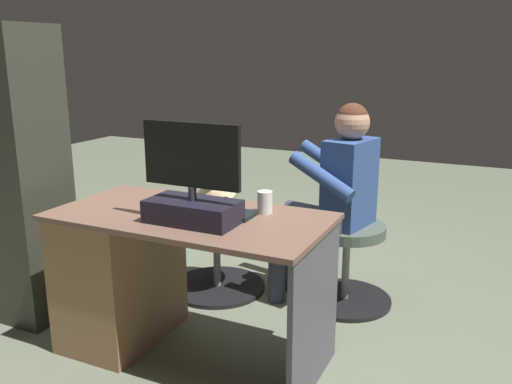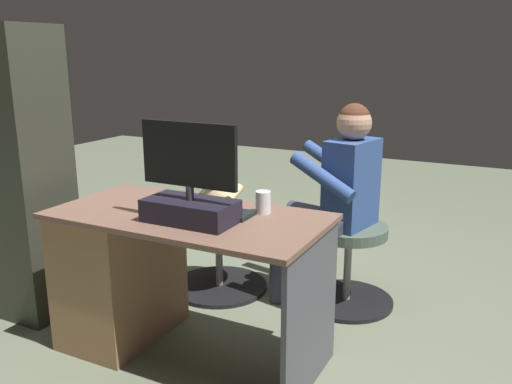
# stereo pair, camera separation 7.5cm
# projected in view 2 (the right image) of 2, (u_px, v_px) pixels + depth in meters

# --- Properties ---
(ground_plane) EXTENTS (10.00, 10.00, 0.00)m
(ground_plane) POSITION_uv_depth(u_px,v_px,m) (229.00, 321.00, 2.97)
(ground_plane) COLOR #666E58
(desk) EXTENTS (1.28, 0.65, 0.71)m
(desk) POSITION_uv_depth(u_px,v_px,m) (135.00, 268.00, 2.71)
(desk) COLOR brown
(desk) RESTS_ON ground_plane
(monitor) EXTENTS (0.46, 0.21, 0.44)m
(monitor) POSITION_uv_depth(u_px,v_px,m) (190.00, 195.00, 2.33)
(monitor) COLOR black
(monitor) RESTS_ON desk
(keyboard) EXTENTS (0.42, 0.14, 0.02)m
(keyboard) POSITION_uv_depth(u_px,v_px,m) (209.00, 211.00, 2.49)
(keyboard) COLOR black
(keyboard) RESTS_ON desk
(computer_mouse) EXTENTS (0.06, 0.10, 0.04)m
(computer_mouse) POSITION_uv_depth(u_px,v_px,m) (163.00, 201.00, 2.63)
(computer_mouse) COLOR #27282A
(computer_mouse) RESTS_ON desk
(cup) EXTENTS (0.07, 0.07, 0.10)m
(cup) POSITION_uv_depth(u_px,v_px,m) (263.00, 202.00, 2.48)
(cup) COLOR white
(cup) RESTS_ON desk
(tv_remote) EXTENTS (0.05, 0.15, 0.02)m
(tv_remote) POSITION_uv_depth(u_px,v_px,m) (156.00, 213.00, 2.46)
(tv_remote) COLOR black
(tv_remote) RESTS_ON desk
(office_chair_teddy) EXTENTS (0.59, 0.59, 0.48)m
(office_chair_teddy) POSITION_uv_depth(u_px,v_px,m) (219.00, 249.00, 3.32)
(office_chair_teddy) COLOR black
(office_chair_teddy) RESTS_ON ground_plane
(teddy_bear) EXTENTS (0.24, 0.24, 0.34)m
(teddy_bear) POSITION_uv_depth(u_px,v_px,m) (219.00, 190.00, 3.24)
(teddy_bear) COLOR #DABC89
(teddy_bear) RESTS_ON office_chair_teddy
(visitor_chair) EXTENTS (0.55, 0.55, 0.48)m
(visitor_chair) POSITION_uv_depth(u_px,v_px,m) (348.00, 259.00, 3.12)
(visitor_chair) COLOR black
(visitor_chair) RESTS_ON ground_plane
(person) EXTENTS (0.58, 0.54, 1.17)m
(person) POSITION_uv_depth(u_px,v_px,m) (335.00, 188.00, 3.04)
(person) COLOR #314C8B
(person) RESTS_ON ground_plane
(equipment_rack) EXTENTS (0.44, 0.36, 1.57)m
(equipment_rack) POSITION_uv_depth(u_px,v_px,m) (22.00, 176.00, 2.91)
(equipment_rack) COLOR #32352B
(equipment_rack) RESTS_ON ground_plane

